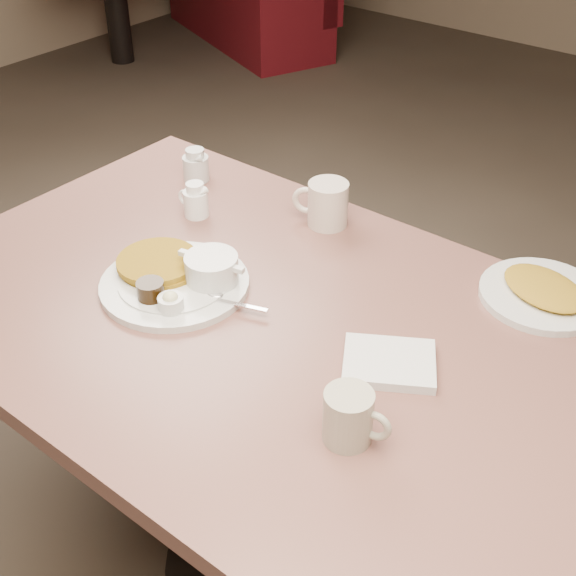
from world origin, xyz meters
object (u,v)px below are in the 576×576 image
Objects in this scene: creamer_right at (196,166)px; creamer_left at (196,201)px; coffee_mug_far at (326,204)px; hash_plate at (543,293)px; main_plate at (179,276)px; coffee_mug_near at (350,416)px; diner_table at (282,391)px.

creamer_left is at bearing -45.94° from creamer_right.
hash_plate is at bearing 4.02° from coffee_mug_far.
creamer_left and creamer_right have the same top height.
coffee_mug_far is at bearing 31.19° from creamer_left.
hash_plate is (0.86, 0.06, -0.02)m from creamer_right.
coffee_mug_far is 1.62× the size of creamer_left.
hash_plate is at bearing 14.11° from creamer_left.
creamer_left is at bearing -148.81° from coffee_mug_far.
main_plate is 4.44× the size of creamer_right.
coffee_mug_near is 0.85× the size of coffee_mug_far.
creamer_left reaches higher than main_plate.
creamer_left is (-0.66, 0.34, -0.01)m from coffee_mug_near.
main_plate is at bearing -50.10° from creamer_right.
creamer_right reaches higher than main_plate.
diner_table is 4.79× the size of hash_plate.
diner_table is 0.37m from coffee_mug_near.
coffee_mug_far is 0.49m from hash_plate.
creamer_left is 0.17m from creamer_right.
hash_plate is (0.58, 0.41, -0.01)m from main_plate.
coffee_mug_far is (0.08, 0.37, 0.03)m from main_plate.
creamer_right is (-0.78, 0.47, -0.01)m from coffee_mug_near.
coffee_mug_far reaches higher than diner_table.
diner_table is 0.30m from main_plate.
coffee_mug_far is at bearing 129.38° from coffee_mug_near.
creamer_right is (-0.12, 0.12, -0.00)m from creamer_left.
creamer_right reaches higher than diner_table.
hash_plate reaches higher than diner_table.
hash_plate is (0.74, 0.19, -0.02)m from creamer_left.
creamer_left is at bearing -165.89° from hash_plate.
creamer_left is at bearing 152.40° from coffee_mug_near.
main_plate is 1.21× the size of hash_plate.
coffee_mug_far is 0.29m from creamer_left.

